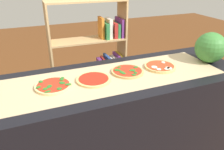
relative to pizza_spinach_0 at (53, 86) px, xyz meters
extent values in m
cube|color=black|center=(0.44, -0.01, -0.46)|extent=(2.18, 0.73, 0.89)
cube|color=tan|center=(0.44, -0.01, -0.01)|extent=(1.76, 0.52, 0.00)
cylinder|color=#E5C17F|center=(0.00, 0.00, 0.00)|extent=(0.26, 0.26, 0.02)
cylinder|color=red|center=(0.00, 0.00, 0.01)|extent=(0.23, 0.23, 0.00)
ellipsoid|color=#286B23|center=(0.08, 0.07, 0.01)|extent=(0.05, 0.05, 0.00)
ellipsoid|color=#286B23|center=(0.07, -0.01, 0.01)|extent=(0.04, 0.03, 0.00)
ellipsoid|color=#286B23|center=(0.10, -0.04, 0.01)|extent=(0.05, 0.04, 0.00)
ellipsoid|color=#286B23|center=(-0.06, -0.05, 0.01)|extent=(0.05, 0.04, 0.00)
ellipsoid|color=#286B23|center=(-0.08, 0.07, 0.01)|extent=(0.04, 0.05, 0.00)
ellipsoid|color=#286B23|center=(-0.05, -0.09, 0.01)|extent=(0.05, 0.03, 0.00)
ellipsoid|color=#286B23|center=(0.06, 0.01, 0.01)|extent=(0.04, 0.04, 0.00)
ellipsoid|color=#286B23|center=(-0.10, 0.00, 0.01)|extent=(0.05, 0.05, 0.00)
ellipsoid|color=#286B23|center=(0.07, 0.05, 0.01)|extent=(0.05, 0.04, 0.00)
ellipsoid|color=#286B23|center=(0.06, -0.01, 0.01)|extent=(0.05, 0.04, 0.00)
ellipsoid|color=#286B23|center=(0.03, -0.08, 0.01)|extent=(0.05, 0.05, 0.00)
ellipsoid|color=#286B23|center=(-0.03, -0.02, 0.01)|extent=(0.05, 0.06, 0.00)
cylinder|color=#DBB26B|center=(0.29, -0.01, 0.00)|extent=(0.26, 0.26, 0.01)
cylinder|color=#AD2314|center=(0.29, -0.01, 0.01)|extent=(0.22, 0.22, 0.00)
cylinder|color=tan|center=(0.59, 0.03, 0.00)|extent=(0.26, 0.26, 0.02)
cylinder|color=red|center=(0.59, 0.03, 0.01)|extent=(0.23, 0.23, 0.00)
ellipsoid|color=#286B23|center=(0.63, 0.00, 0.01)|extent=(0.05, 0.05, 0.00)
ellipsoid|color=#286B23|center=(0.68, 0.05, 0.01)|extent=(0.04, 0.03, 0.00)
ellipsoid|color=#286B23|center=(0.53, 0.05, 0.01)|extent=(0.03, 0.05, 0.00)
ellipsoid|color=#286B23|center=(0.62, 0.01, 0.01)|extent=(0.05, 0.04, 0.00)
ellipsoid|color=#286B23|center=(0.55, 0.10, 0.01)|extent=(0.04, 0.03, 0.00)
ellipsoid|color=#286B23|center=(0.51, 0.05, 0.01)|extent=(0.05, 0.05, 0.00)
ellipsoid|color=#286B23|center=(0.60, -0.07, 0.01)|extent=(0.05, 0.05, 0.00)
ellipsoid|color=#286B23|center=(0.53, 0.01, 0.01)|extent=(0.05, 0.05, 0.00)
ellipsoid|color=#286B23|center=(0.51, 0.07, 0.01)|extent=(0.04, 0.04, 0.00)
ellipsoid|color=#286B23|center=(0.54, -0.02, 0.01)|extent=(0.04, 0.04, 0.00)
ellipsoid|color=#286B23|center=(0.63, 0.01, 0.01)|extent=(0.05, 0.03, 0.00)
ellipsoid|color=#286B23|center=(0.63, -0.04, 0.01)|extent=(0.03, 0.04, 0.00)
cylinder|color=#DBB26B|center=(0.89, 0.01, 0.00)|extent=(0.26, 0.26, 0.02)
cylinder|color=red|center=(0.89, 0.01, 0.01)|extent=(0.23, 0.23, 0.00)
cylinder|color=#EFE5CC|center=(0.89, -0.08, 0.01)|extent=(0.03, 0.03, 0.00)
cylinder|color=#EFE5CC|center=(0.82, -0.01, 0.01)|extent=(0.05, 0.05, 0.00)
cylinder|color=#EFE5CC|center=(0.92, -0.08, 0.01)|extent=(0.04, 0.04, 0.00)
cylinder|color=#EFE5CC|center=(0.94, 0.05, 0.01)|extent=(0.03, 0.03, 0.00)
cylinder|color=#EFE5CC|center=(0.91, -0.06, 0.01)|extent=(0.03, 0.03, 0.00)
cylinder|color=#EFE5CC|center=(0.83, -0.06, 0.01)|extent=(0.04, 0.04, 0.00)
sphere|color=#387A33|center=(1.36, -0.03, 0.12)|extent=(0.27, 0.27, 0.27)
cube|color=tan|center=(0.98, 1.00, -0.23)|extent=(0.03, 0.29, 1.34)
cube|color=tan|center=(0.11, 1.02, -0.23)|extent=(0.03, 0.29, 1.34)
cube|color=tan|center=(0.54, 1.01, -0.89)|extent=(0.86, 0.31, 0.02)
cube|color=#753384|center=(0.94, 1.00, -0.76)|extent=(0.05, 0.22, 0.24)
cube|color=#753384|center=(0.88, 1.00, -0.76)|extent=(0.04, 0.21, 0.24)
cube|color=#753384|center=(0.83, 1.01, -0.79)|extent=(0.05, 0.21, 0.19)
cube|color=#2D753D|center=(0.78, 1.01, -0.76)|extent=(0.04, 0.24, 0.25)
cube|color=tan|center=(0.54, 1.01, -0.45)|extent=(0.86, 0.31, 0.02)
cube|color=gold|center=(0.94, 1.00, -0.33)|extent=(0.04, 0.21, 0.22)
cube|color=#753384|center=(0.91, 1.00, -0.33)|extent=(0.03, 0.22, 0.21)
cube|color=silver|center=(0.87, 1.01, -0.35)|extent=(0.04, 0.16, 0.18)
cube|color=silver|center=(0.82, 1.01, -0.36)|extent=(0.05, 0.18, 0.17)
cube|color=#234799|center=(0.78, 1.01, -0.34)|extent=(0.03, 0.22, 0.21)
cube|color=#B22823|center=(0.74, 1.01, -0.35)|extent=(0.03, 0.23, 0.17)
cube|color=#753384|center=(0.69, 1.01, -0.36)|extent=(0.05, 0.21, 0.16)
cube|color=tan|center=(0.54, 1.01, -0.01)|extent=(0.86, 0.31, 0.02)
cube|color=#753384|center=(0.94, 1.00, 0.11)|extent=(0.04, 0.24, 0.22)
cube|color=#2D753D|center=(0.90, 1.00, 0.08)|extent=(0.04, 0.22, 0.17)
cube|color=#B22823|center=(0.86, 1.01, 0.09)|extent=(0.04, 0.23, 0.18)
cube|color=silver|center=(0.81, 1.01, 0.11)|extent=(0.05, 0.18, 0.22)
cube|color=#2D753D|center=(0.76, 1.01, 0.09)|extent=(0.05, 0.24, 0.18)
cube|color=orange|center=(0.71, 1.01, 0.12)|extent=(0.04, 0.16, 0.24)
cube|color=tan|center=(0.54, 1.01, 0.43)|extent=(0.86, 0.31, 0.02)
camera|label=1|loc=(-0.13, -1.45, 0.75)|focal=35.94mm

